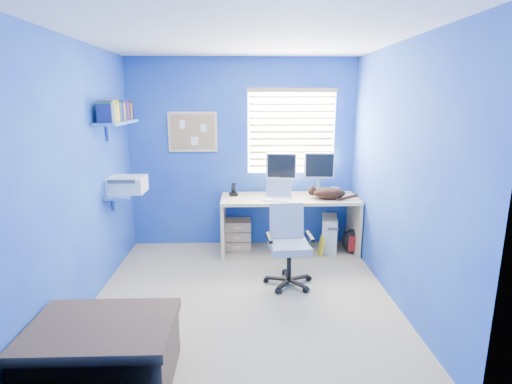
{
  "coord_description": "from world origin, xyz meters",
  "views": [
    {
      "loc": [
        0.0,
        -3.72,
        1.97
      ],
      "look_at": [
        0.15,
        0.65,
        0.95
      ],
      "focal_mm": 28.0,
      "sensor_mm": 36.0,
      "label": 1
    }
  ],
  "objects_px": {
    "cat": "(329,193)",
    "tower_pc": "(329,233)",
    "desk": "(289,224)",
    "office_chair": "(288,255)",
    "laptop": "(277,191)"
  },
  "relations": [
    {
      "from": "cat",
      "to": "laptop",
      "type": "bearing_deg",
      "value": -157.51
    },
    {
      "from": "tower_pc",
      "to": "office_chair",
      "type": "xyz_separation_m",
      "value": [
        -0.66,
        -0.99,
        0.1
      ]
    },
    {
      "from": "desk",
      "to": "office_chair",
      "type": "bearing_deg",
      "value": -96.81
    },
    {
      "from": "office_chair",
      "to": "desk",
      "type": "bearing_deg",
      "value": 83.19
    },
    {
      "from": "cat",
      "to": "tower_pc",
      "type": "height_order",
      "value": "cat"
    },
    {
      "from": "desk",
      "to": "laptop",
      "type": "height_order",
      "value": "laptop"
    },
    {
      "from": "laptop",
      "to": "tower_pc",
      "type": "distance_m",
      "value": 0.97
    },
    {
      "from": "tower_pc",
      "to": "office_chair",
      "type": "distance_m",
      "value": 1.19
    },
    {
      "from": "cat",
      "to": "office_chair",
      "type": "xyz_separation_m",
      "value": [
        -0.6,
        -0.81,
        -0.49
      ]
    },
    {
      "from": "desk",
      "to": "cat",
      "type": "height_order",
      "value": "cat"
    },
    {
      "from": "office_chair",
      "to": "tower_pc",
      "type": "bearing_deg",
      "value": 56.3
    },
    {
      "from": "desk",
      "to": "cat",
      "type": "xyz_separation_m",
      "value": [
        0.49,
        -0.12,
        0.44
      ]
    },
    {
      "from": "cat",
      "to": "office_chair",
      "type": "bearing_deg",
      "value": -105.01
    },
    {
      "from": "desk",
      "to": "cat",
      "type": "relative_size",
      "value": 4.33
    },
    {
      "from": "cat",
      "to": "tower_pc",
      "type": "xyz_separation_m",
      "value": [
        0.06,
        0.18,
        -0.59
      ]
    }
  ]
}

